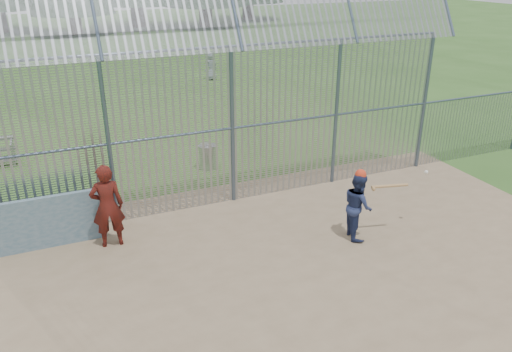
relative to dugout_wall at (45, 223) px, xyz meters
name	(u,v)px	position (x,y,z in m)	size (l,w,h in m)	color
ground	(294,269)	(4.60, -2.90, -0.62)	(120.00, 120.00, 0.00)	#2D511E
dirt_infield	(306,282)	(4.60, -3.40, -0.61)	(14.00, 10.00, 0.02)	#756047
dugout_wall	(45,223)	(0.00, 0.00, 0.00)	(2.50, 0.12, 1.20)	#38566B
batter	(358,206)	(6.50, -2.26, 0.17)	(0.75, 0.59, 1.55)	navy
onlooker	(107,206)	(1.31, -0.45, 0.36)	(0.70, 0.46, 1.91)	maroon
bg_kid_standing	(211,66)	(8.68, 14.68, 0.09)	(0.70, 0.45, 1.43)	slate
batting_gear	(369,177)	(6.70, -2.29, 0.85)	(1.86, 0.41, 0.50)	red
trash_can	(208,157)	(4.66, 2.98, -0.24)	(0.56, 0.56, 0.82)	#97999F
backstop_fence	(299,107)	(6.41, 0.53, 1.74)	(20.09, 0.81, 5.30)	#47566B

